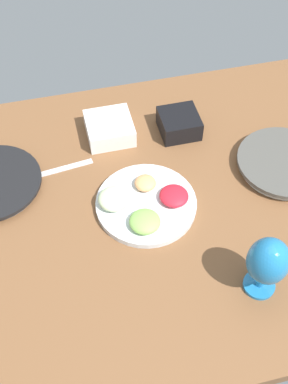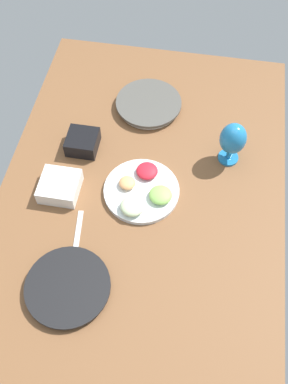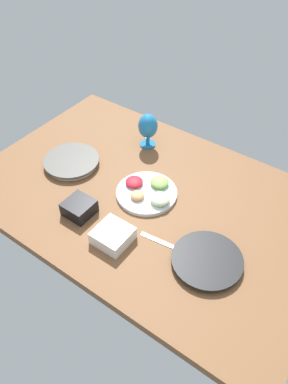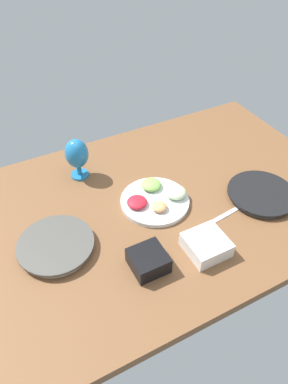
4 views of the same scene
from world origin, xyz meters
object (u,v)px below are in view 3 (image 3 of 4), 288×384
at_px(dinner_plate_left, 72,162).
at_px(square_bowl_white, 113,235).
at_px(hurricane_glass_blue, 148,127).
at_px(dinner_plate_right, 207,261).
at_px(fruit_platter, 148,192).
at_px(square_bowl_black, 79,207).

height_order(dinner_plate_left, square_bowl_white, square_bowl_white).
distance_m(dinner_plate_left, square_bowl_white, 0.53).
relative_size(dinner_plate_left, hurricane_glass_blue, 1.47).
relative_size(dinner_plate_left, dinner_plate_right, 0.99).
xyz_separation_m(dinner_plate_left, square_bowl_white, (0.47, -0.25, 0.02)).
distance_m(fruit_platter, square_bowl_white, 0.30).
bearing_deg(hurricane_glass_blue, dinner_plate_right, -37.54).
relative_size(dinner_plate_right, fruit_platter, 1.00).
height_order(square_bowl_white, square_bowl_black, square_bowl_black).
bearing_deg(fruit_platter, dinner_plate_right, -23.10).
height_order(dinner_plate_left, hurricane_glass_blue, hurricane_glass_blue).
relative_size(hurricane_glass_blue, square_bowl_white, 1.33).
bearing_deg(square_bowl_white, dinner_plate_right, 19.05).
distance_m(dinner_plate_left, square_bowl_black, 0.33).
height_order(dinner_plate_right, hurricane_glass_blue, hurricane_glass_blue).
bearing_deg(hurricane_glass_blue, fruit_platter, -54.50).
relative_size(square_bowl_white, square_bowl_black, 1.18).
bearing_deg(fruit_platter, square_bowl_black, -123.71).
distance_m(hurricane_glass_blue, square_bowl_white, 0.65).
distance_m(dinner_plate_right, square_bowl_black, 0.58).
distance_m(fruit_platter, hurricane_glass_blue, 0.38).
bearing_deg(dinner_plate_left, fruit_platter, 5.91).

